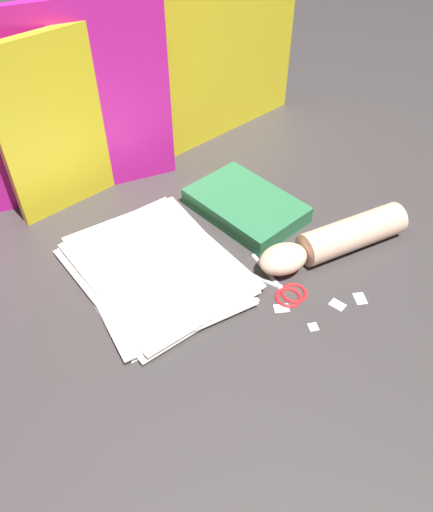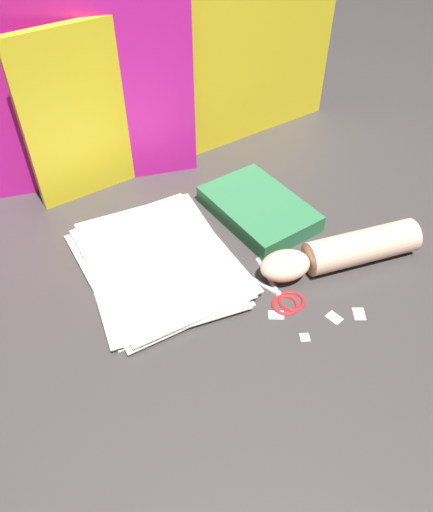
# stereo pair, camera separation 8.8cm
# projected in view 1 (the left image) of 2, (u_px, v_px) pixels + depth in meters

# --- Properties ---
(ground_plane) EXTENTS (6.00, 6.00, 0.00)m
(ground_plane) POSITION_uv_depth(u_px,v_px,m) (213.00, 279.00, 0.92)
(ground_plane) COLOR #3D3838
(backdrop_panel_left) EXTENTS (0.62, 0.13, 0.40)m
(backdrop_panel_left) POSITION_uv_depth(u_px,v_px,m) (14.00, 118.00, 0.95)
(backdrop_panel_left) COLOR #D81E9E
(backdrop_panel_left) RESTS_ON ground_plane
(backdrop_panel_center) EXTENTS (0.77, 0.14, 0.36)m
(backdrop_panel_center) POSITION_uv_depth(u_px,v_px,m) (169.00, 85.00, 1.10)
(backdrop_panel_center) COLOR yellow
(backdrop_panel_center) RESTS_ON ground_plane
(paper_stack) EXTENTS (0.29, 0.35, 0.02)m
(paper_stack) POSITION_uv_depth(u_px,v_px,m) (155.00, 268.00, 0.93)
(paper_stack) COLOR white
(paper_stack) RESTS_ON ground_plane
(book_closed) EXTENTS (0.19, 0.26, 0.04)m
(book_closed) POSITION_uv_depth(u_px,v_px,m) (246.00, 206.00, 1.05)
(book_closed) COLOR #2D7247
(book_closed) RESTS_ON ground_plane
(scissors) EXTENTS (0.09, 0.15, 0.01)m
(scissors) POSITION_uv_depth(u_px,v_px,m) (282.00, 287.00, 0.90)
(scissors) COLOR silver
(scissors) RESTS_ON ground_plane
(hand_forearm) EXTENTS (0.32, 0.10, 0.06)m
(hand_forearm) POSITION_uv_depth(u_px,v_px,m) (336.00, 240.00, 0.95)
(hand_forearm) COLOR beige
(hand_forearm) RESTS_ON ground_plane
(paper_scrap_near) EXTENTS (0.03, 0.03, 0.00)m
(paper_scrap_near) POSITION_uv_depth(u_px,v_px,m) (337.00, 305.00, 0.88)
(paper_scrap_near) COLOR white
(paper_scrap_near) RESTS_ON ground_plane
(paper_scrap_mid) EXTENTS (0.02, 0.02, 0.00)m
(paper_scrap_mid) POSITION_uv_depth(u_px,v_px,m) (313.00, 327.00, 0.84)
(paper_scrap_mid) COLOR white
(paper_scrap_mid) RESTS_ON ground_plane
(paper_scrap_far) EXTENTS (0.03, 0.03, 0.00)m
(paper_scrap_far) POSITION_uv_depth(u_px,v_px,m) (360.00, 298.00, 0.89)
(paper_scrap_far) COLOR white
(paper_scrap_far) RESTS_ON ground_plane
(paper_scrap_side) EXTENTS (0.03, 0.03, 0.00)m
(paper_scrap_side) POSITION_uv_depth(u_px,v_px,m) (282.00, 308.00, 0.87)
(paper_scrap_side) COLOR white
(paper_scrap_side) RESTS_ON ground_plane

